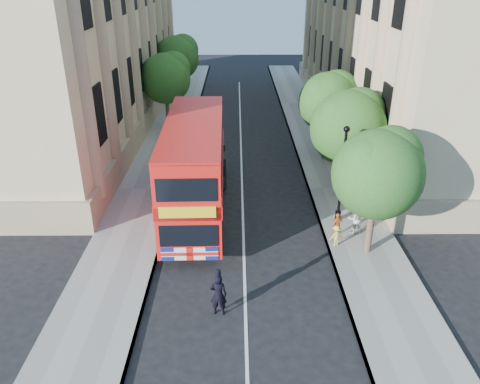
{
  "coord_description": "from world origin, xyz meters",
  "views": [
    {
      "loc": [
        -0.32,
        -15.63,
        12.08
      ],
      "look_at": [
        -0.17,
        4.89,
        2.3
      ],
      "focal_mm": 35.0,
      "sensor_mm": 36.0,
      "label": 1
    }
  ],
  "objects_px": {
    "double_decker_bus": "(195,166)",
    "woman_pedestrian": "(355,219)",
    "lamp_post": "(342,179)",
    "box_van": "(210,161)",
    "police_constable": "(218,295)"
  },
  "relations": [
    {
      "from": "lamp_post",
      "to": "police_constable",
      "type": "xyz_separation_m",
      "value": [
        -6.04,
        -7.25,
        -1.62
      ]
    },
    {
      "from": "box_van",
      "to": "woman_pedestrian",
      "type": "bearing_deg",
      "value": -45.81
    },
    {
      "from": "box_van",
      "to": "woman_pedestrian",
      "type": "height_order",
      "value": "box_van"
    },
    {
      "from": "double_decker_bus",
      "to": "police_constable",
      "type": "height_order",
      "value": "double_decker_bus"
    },
    {
      "from": "box_van",
      "to": "lamp_post",
      "type": "bearing_deg",
      "value": -42.01
    },
    {
      "from": "double_decker_bus",
      "to": "woman_pedestrian",
      "type": "relative_size",
      "value": 6.86
    },
    {
      "from": "lamp_post",
      "to": "box_van",
      "type": "xyz_separation_m",
      "value": [
        -6.98,
        5.63,
        -1.25
      ]
    },
    {
      "from": "lamp_post",
      "to": "box_van",
      "type": "bearing_deg",
      "value": 141.1
    },
    {
      "from": "lamp_post",
      "to": "double_decker_bus",
      "type": "relative_size",
      "value": 0.47
    },
    {
      "from": "police_constable",
      "to": "box_van",
      "type": "bearing_deg",
      "value": -81.54
    },
    {
      "from": "lamp_post",
      "to": "police_constable",
      "type": "distance_m",
      "value": 9.57
    },
    {
      "from": "double_decker_bus",
      "to": "box_van",
      "type": "bearing_deg",
      "value": 81.97
    },
    {
      "from": "lamp_post",
      "to": "woman_pedestrian",
      "type": "distance_m",
      "value": 2.14
    },
    {
      "from": "lamp_post",
      "to": "double_decker_bus",
      "type": "height_order",
      "value": "lamp_post"
    },
    {
      "from": "lamp_post",
      "to": "police_constable",
      "type": "bearing_deg",
      "value": -129.79
    }
  ]
}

